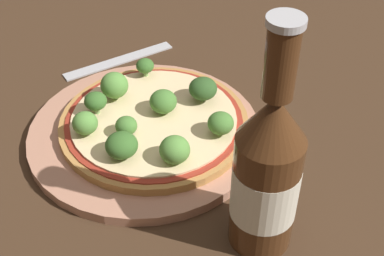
{
  "coord_description": "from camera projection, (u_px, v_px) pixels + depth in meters",
  "views": [
    {
      "loc": [
        0.46,
        -0.13,
        0.42
      ],
      "look_at": [
        0.07,
        0.02,
        0.06
      ],
      "focal_mm": 50.0,
      "sensor_mm": 36.0,
      "label": 1
    }
  ],
  "objects": [
    {
      "name": "fork",
      "position": [
        120.0,
        60.0,
        0.75
      ],
      "size": [
        0.05,
        0.16,
        0.0
      ],
      "rotation": [
        0.0,
        0.0,
        1.76
      ],
      "color": "#B2B2B7",
      "rests_on": "ground_plane"
    },
    {
      "name": "broccoli_floret_1",
      "position": [
        221.0,
        123.0,
        0.59
      ],
      "size": [
        0.03,
        0.03,
        0.03
      ],
      "color": "#7A9E5B",
      "rests_on": "pizza"
    },
    {
      "name": "broccoli_floret_3",
      "position": [
        114.0,
        85.0,
        0.63
      ],
      "size": [
        0.03,
        0.03,
        0.03
      ],
      "color": "#7A9E5B",
      "rests_on": "pizza"
    },
    {
      "name": "beer_bottle",
      "position": [
        267.0,
        173.0,
        0.46
      ],
      "size": [
        0.06,
        0.06,
        0.24
      ],
      "color": "#472814",
      "rests_on": "ground_plane"
    },
    {
      "name": "broccoli_floret_9",
      "position": [
        145.0,
        66.0,
        0.67
      ],
      "size": [
        0.02,
        0.02,
        0.02
      ],
      "color": "#7A9E5B",
      "rests_on": "pizza"
    },
    {
      "name": "broccoli_floret_0",
      "position": [
        163.0,
        102.0,
        0.62
      ],
      "size": [
        0.03,
        0.03,
        0.03
      ],
      "color": "#7A9E5B",
      "rests_on": "pizza"
    },
    {
      "name": "broccoli_floret_8",
      "position": [
        122.0,
        145.0,
        0.56
      ],
      "size": [
        0.03,
        0.03,
        0.03
      ],
      "color": "#7A9E5B",
      "rests_on": "pizza"
    },
    {
      "name": "plate",
      "position": [
        144.0,
        131.0,
        0.63
      ],
      "size": [
        0.27,
        0.27,
        0.01
      ],
      "color": "tan",
      "rests_on": "ground_plane"
    },
    {
      "name": "ground_plane",
      "position": [
        155.0,
        135.0,
        0.63
      ],
      "size": [
        3.0,
        3.0,
        0.0
      ],
      "primitive_type": "plane",
      "color": "#3D2819"
    },
    {
      "name": "broccoli_floret_2",
      "position": [
        96.0,
        101.0,
        0.61
      ],
      "size": [
        0.03,
        0.03,
        0.03
      ],
      "color": "#7A9E5B",
      "rests_on": "pizza"
    },
    {
      "name": "broccoli_floret_5",
      "position": [
        126.0,
        126.0,
        0.59
      ],
      "size": [
        0.02,
        0.02,
        0.02
      ],
      "color": "#7A9E5B",
      "rests_on": "pizza"
    },
    {
      "name": "pizza",
      "position": [
        155.0,
        122.0,
        0.62
      ],
      "size": [
        0.22,
        0.22,
        0.01
      ],
      "color": "#B77F42",
      "rests_on": "plate"
    },
    {
      "name": "broccoli_floret_7",
      "position": [
        177.0,
        149.0,
        0.55
      ],
      "size": [
        0.03,
        0.03,
        0.03
      ],
      "color": "#7A9E5B",
      "rests_on": "pizza"
    },
    {
      "name": "broccoli_floret_6",
      "position": [
        203.0,
        89.0,
        0.63
      ],
      "size": [
        0.03,
        0.03,
        0.03
      ],
      "color": "#7A9E5B",
      "rests_on": "pizza"
    },
    {
      "name": "broccoli_floret_4",
      "position": [
        85.0,
        124.0,
        0.59
      ],
      "size": [
        0.03,
        0.03,
        0.03
      ],
      "color": "#7A9E5B",
      "rests_on": "pizza"
    }
  ]
}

